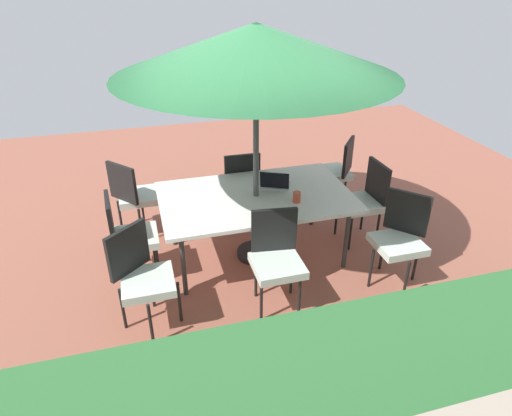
# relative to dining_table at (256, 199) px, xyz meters

# --- Properties ---
(ground_plane) EXTENTS (10.00, 10.00, 0.02)m
(ground_plane) POSITION_rel_dining_table_xyz_m (0.00, 0.00, -0.74)
(ground_plane) COLOR #935442
(dining_table) EXTENTS (2.06, 1.26, 0.78)m
(dining_table) POSITION_rel_dining_table_xyz_m (0.00, 0.00, 0.00)
(dining_table) COLOR white
(dining_table) RESTS_ON ground_plane
(patio_umbrella) EXTENTS (2.71, 2.71, 2.52)m
(patio_umbrella) POSITION_rel_dining_table_xyz_m (0.00, 0.00, 1.54)
(patio_umbrella) COLOR #4C4C4C
(patio_umbrella) RESTS_ON ground_plane
(chair_west) EXTENTS (0.47, 0.46, 0.98)m
(chair_west) POSITION_rel_dining_table_xyz_m (-1.32, -0.00, -0.18)
(chair_west) COLOR silver
(chair_west) RESTS_ON ground_plane
(chair_southwest) EXTENTS (0.58, 0.58, 0.98)m
(chair_southwest) POSITION_rel_dining_table_xyz_m (-1.35, -0.86, -0.18)
(chair_southwest) COLOR silver
(chair_southwest) RESTS_ON ground_plane
(chair_northeast) EXTENTS (0.58, 0.59, 0.98)m
(chair_northeast) POSITION_rel_dining_table_xyz_m (1.27, 0.78, -0.18)
(chair_northeast) COLOR silver
(chair_northeast) RESTS_ON ground_plane
(chair_east) EXTENTS (0.47, 0.46, 0.98)m
(chair_east) POSITION_rel_dining_table_xyz_m (1.37, 0.05, -0.18)
(chair_east) COLOR silver
(chair_east) RESTS_ON ground_plane
(chair_northwest) EXTENTS (0.59, 0.59, 0.98)m
(chair_northwest) POSITION_rel_dining_table_xyz_m (-1.28, 0.84, -0.18)
(chair_northwest) COLOR silver
(chair_northwest) RESTS_ON ground_plane
(chair_southeast) EXTENTS (0.59, 0.58, 0.98)m
(chair_southeast) POSITION_rel_dining_table_xyz_m (1.28, -0.85, -0.18)
(chair_southeast) COLOR silver
(chair_southeast) RESTS_ON ground_plane
(chair_north) EXTENTS (0.48, 0.49, 0.98)m
(chair_north) POSITION_rel_dining_table_xyz_m (0.04, 0.84, -0.18)
(chair_north) COLOR silver
(chair_north) RESTS_ON ground_plane
(chair_south) EXTENTS (0.46, 0.47, 0.98)m
(chair_south) POSITION_rel_dining_table_xyz_m (-0.02, -0.82, -0.18)
(chair_south) COLOR silver
(chair_south) RESTS_ON ground_plane
(laptop) EXTENTS (0.39, 0.36, 0.21)m
(laptop) POSITION_rel_dining_table_xyz_m (-0.26, -0.14, 0.09)
(laptop) COLOR #B7B7BC
(laptop) RESTS_ON dining_table
(cup) EXTENTS (0.08, 0.08, 0.12)m
(cup) POSITION_rel_dining_table_xyz_m (-0.37, 0.26, 0.10)
(cup) COLOR #CC4C33
(cup) RESTS_ON dining_table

